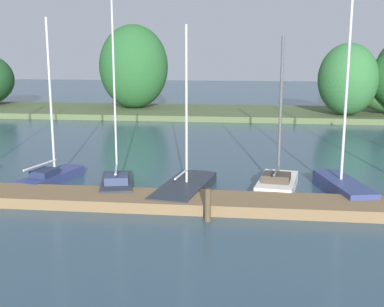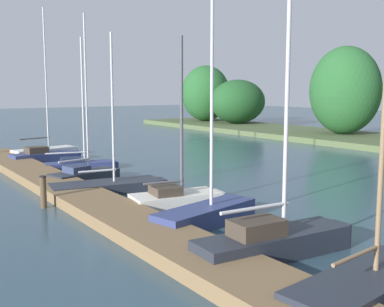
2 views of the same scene
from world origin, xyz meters
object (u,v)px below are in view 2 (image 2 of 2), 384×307
object	(u,v)px
sailboat_2	(81,163)
sailboat_8	(372,280)
sailboat_4	(111,185)
sailboat_5	(178,196)
sailboat_6	(209,210)
sailboat_1	(46,155)
sailboat_7	(277,237)
mooring_piling_1	(43,192)
sailboat_3	(86,173)
sailboat_0	(47,150)

from	to	relation	value
sailboat_2	sailboat_8	distance (m)	16.32
sailboat_4	sailboat_5	size ratio (longest dim) A/B	1.07
sailboat_4	sailboat_6	size ratio (longest dim) A/B	0.71
sailboat_1	sailboat_2	bearing A→B (deg)	-85.66
sailboat_2	sailboat_6	world-z (taller)	sailboat_6
sailboat_1	sailboat_7	bearing A→B (deg)	-96.84
sailboat_2	mooring_piling_1	xyz separation A→B (m)	(6.32, -3.74, 0.21)
sailboat_4	mooring_piling_1	size ratio (longest dim) A/B	5.55
sailboat_2	sailboat_3	xyz separation A→B (m)	(2.79, -0.90, -0.00)
sailboat_1	sailboat_3	distance (m)	6.11
sailboat_3	sailboat_5	distance (m)	5.81
sailboat_0	sailboat_2	size ratio (longest dim) A/B	1.29
sailboat_0	mooring_piling_1	bearing A→B (deg)	-119.30
sailboat_2	sailboat_4	bearing A→B (deg)	-86.18
sailboat_8	sailboat_1	bearing A→B (deg)	83.06
sailboat_1	sailboat_5	world-z (taller)	sailboat_1
sailboat_2	sailboat_0	bearing A→B (deg)	102.82
sailboat_4	sailboat_7	size ratio (longest dim) A/B	0.68
sailboat_3	sailboat_2	bearing A→B (deg)	58.48
sailboat_1	sailboat_4	world-z (taller)	sailboat_1
sailboat_1	sailboat_5	bearing A→B (deg)	-93.73
mooring_piling_1	sailboat_5	bearing A→B (deg)	59.20
sailboat_5	sailboat_8	bearing A→B (deg)	-85.82
sailboat_3	sailboat_7	xyz separation A→B (m)	(10.99, 0.22, 0.13)
sailboat_2	sailboat_4	xyz separation A→B (m)	(5.29, -0.90, -0.08)
sailboat_1	sailboat_7	size ratio (longest dim) A/B	0.92
sailboat_0	sailboat_7	distance (m)	19.21
sailboat_2	sailboat_5	xyz separation A→B (m)	(8.54, -0.03, 0.01)
sailboat_4	sailboat_5	bearing A→B (deg)	-65.75
sailboat_3	sailboat_7	size ratio (longest dim) A/B	0.79
sailboat_5	sailboat_6	xyz separation A→B (m)	(2.21, -0.36, 0.07)
sailboat_4	sailboat_3	bearing A→B (deg)	99.31
sailboat_6	sailboat_7	distance (m)	3.05
sailboat_0	sailboat_8	xyz separation A→B (m)	(21.72, -0.77, -0.07)
sailboat_0	sailboat_2	world-z (taller)	sailboat_0
sailboat_1	sailboat_7	world-z (taller)	sailboat_7
sailboat_1	mooring_piling_1	distance (m)	10.12
sailboat_0	sailboat_1	bearing A→B (deg)	-119.90
sailboat_0	sailboat_3	size ratio (longest dim) A/B	1.16
sailboat_0	sailboat_3	distance (m)	8.27
sailboat_0	sailboat_3	world-z (taller)	sailboat_0
sailboat_0	sailboat_6	xyz separation A→B (m)	(16.17, -0.45, 0.03)
sailboat_4	sailboat_2	bearing A→B (deg)	89.58
sailboat_1	sailboat_6	bearing A→B (deg)	-95.66
sailboat_1	sailboat_0	bearing A→B (deg)	64.73
sailboat_0	sailboat_5	bearing A→B (deg)	-101.71
sailboat_1	sailboat_2	xyz separation A→B (m)	(3.31, 0.65, -0.05)
sailboat_4	sailboat_8	distance (m)	11.02
sailboat_0	sailboat_4	xyz separation A→B (m)	(10.70, -0.96, -0.13)
sailboat_2	sailboat_6	distance (m)	10.76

